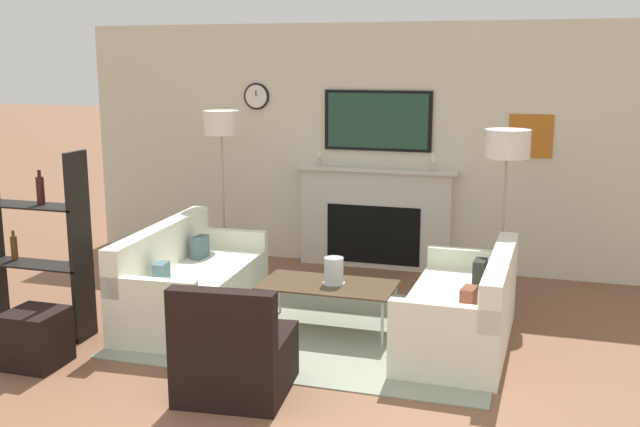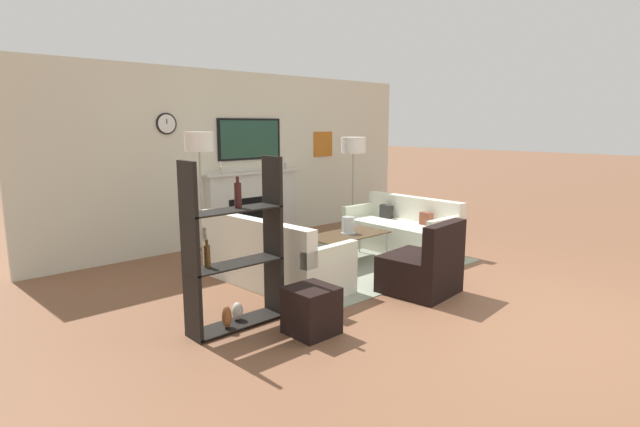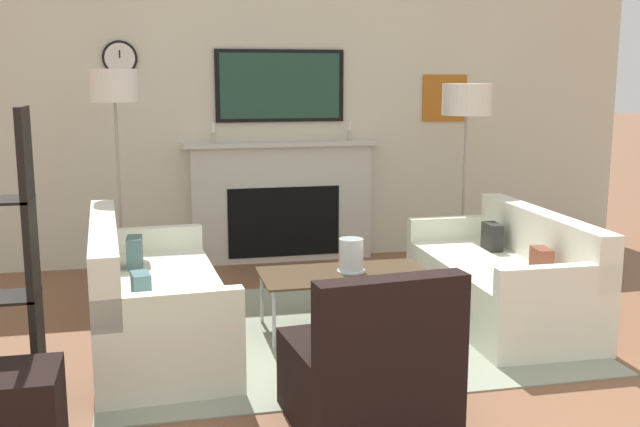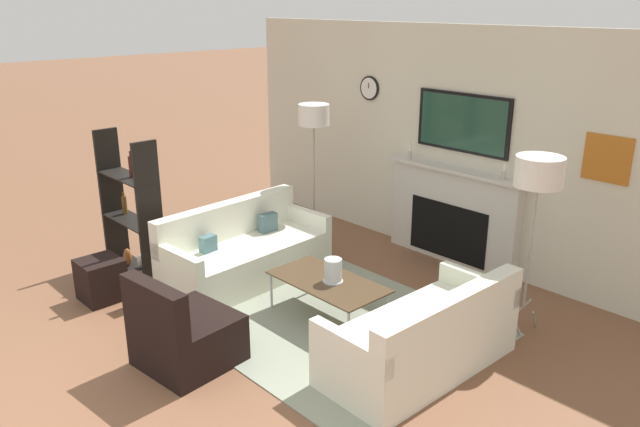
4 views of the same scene
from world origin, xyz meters
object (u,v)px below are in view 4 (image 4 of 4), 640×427
at_px(couch_right, 423,340).
at_px(floor_lamp_right, 539,174).
at_px(armchair, 184,335).
at_px(couch_left, 244,254).
at_px(ottoman, 101,279).
at_px(floor_lamp_left, 314,118).
at_px(shelf_unit, 131,213).
at_px(hurricane_candle, 333,272).
at_px(coffee_table, 328,283).

distance_m(couch_right, floor_lamp_right, 1.76).
bearing_deg(couch_right, armchair, -135.30).
relative_size(couch_left, ottoman, 4.42).
height_order(couch_right, floor_lamp_left, floor_lamp_left).
bearing_deg(shelf_unit, hurricane_candle, 19.28).
distance_m(couch_left, hurricane_candle, 1.37).
height_order(couch_left, couch_right, couch_left).
height_order(coffee_table, floor_lamp_left, floor_lamp_left).
bearing_deg(coffee_table, couch_right, -1.32).
bearing_deg(floor_lamp_right, ottoman, -141.56).
xyz_separation_m(coffee_table, shelf_unit, (-2.33, -0.81, 0.32)).
bearing_deg(couch_left, coffee_table, 1.25).
bearing_deg(floor_lamp_right, armchair, -121.76).
bearing_deg(ottoman, shelf_unit, 125.09).
height_order(hurricane_candle, ottoman, hurricane_candle).
distance_m(couch_right, ottoman, 3.37).
distance_m(couch_left, ottoman, 1.51).
relative_size(couch_right, floor_lamp_left, 0.97).
bearing_deg(armchair, floor_lamp_left, 115.51).
xyz_separation_m(hurricane_candle, shelf_unit, (-2.38, -0.83, 0.19)).
relative_size(couch_left, floor_lamp_right, 1.15).
relative_size(couch_left, coffee_table, 1.66).
relative_size(coffee_table, floor_lamp_right, 0.69).
bearing_deg(ottoman, couch_left, 66.17).
xyz_separation_m(coffee_table, hurricane_candle, (0.05, 0.02, 0.13)).
height_order(couch_left, armchair, armchair).
bearing_deg(floor_lamp_right, coffee_table, -138.83).
xyz_separation_m(couch_right, hurricane_candle, (-1.12, 0.05, 0.23)).
distance_m(armchair, shelf_unit, 2.21).
distance_m(armchair, coffee_table, 1.46).
bearing_deg(coffee_table, couch_left, -178.75).
bearing_deg(hurricane_candle, armchair, -101.61).
height_order(couch_left, shelf_unit, shelf_unit).
height_order(coffee_table, shelf_unit, shelf_unit).
distance_m(armchair, hurricane_candle, 1.50).
bearing_deg(shelf_unit, armchair, -16.71).
height_order(hurricane_candle, floor_lamp_right, floor_lamp_right).
xyz_separation_m(floor_lamp_left, shelf_unit, (-0.82, -2.02, -0.93)).
bearing_deg(floor_lamp_left, shelf_unit, -112.07).
bearing_deg(couch_left, hurricane_candle, 2.17).
xyz_separation_m(couch_right, coffee_table, (-1.17, 0.03, 0.10)).
bearing_deg(armchair, couch_right, 44.70).
relative_size(floor_lamp_right, ottoman, 3.85).
bearing_deg(couch_left, couch_right, 0.04).
bearing_deg(floor_lamp_left, couch_left, -80.35).
distance_m(armchair, floor_lamp_left, 3.22).
bearing_deg(shelf_unit, couch_left, 37.21).
relative_size(floor_lamp_left, ottoman, 4.12).
xyz_separation_m(couch_right, ottoman, (-3.08, -1.38, -0.06)).
bearing_deg(couch_right, couch_left, -179.96).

